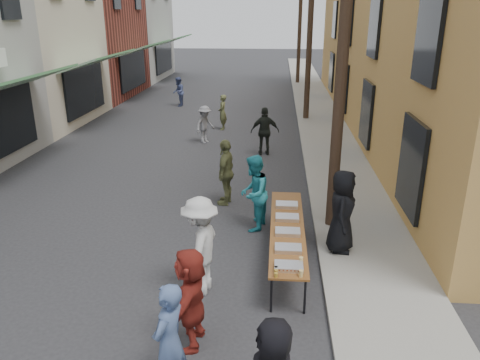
% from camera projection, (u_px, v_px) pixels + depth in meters
% --- Properties ---
extents(ground, '(120.00, 120.00, 0.00)m').
position_uv_depth(ground, '(119.00, 287.00, 8.95)').
color(ground, '#28282B').
rests_on(ground, ground).
extents(sidewalk, '(2.20, 60.00, 0.10)m').
position_uv_depth(sidewalk, '(320.00, 119.00, 22.60)').
color(sidewalk, gray).
rests_on(sidewalk, ground).
extents(storefront_row, '(8.00, 37.00, 9.00)m').
position_uv_depth(storefront_row, '(9.00, 30.00, 22.33)').
color(storefront_row, maroon).
rests_on(storefront_row, ground).
extents(building_ochre, '(10.00, 28.00, 10.00)m').
position_uv_depth(building_ochre, '(476.00, 10.00, 19.51)').
color(building_ochre, '#C18F44').
rests_on(building_ochre, ground).
extents(utility_pole_near, '(0.26, 0.26, 9.00)m').
position_uv_depth(utility_pole_near, '(344.00, 35.00, 9.89)').
color(utility_pole_near, '#2D2116').
rests_on(utility_pole_near, ground).
extents(utility_pole_mid, '(0.26, 0.26, 9.00)m').
position_uv_depth(utility_pole_mid, '(310.00, 22.00, 21.14)').
color(utility_pole_mid, '#2D2116').
rests_on(utility_pole_mid, ground).
extents(utility_pole_far, '(0.26, 0.26, 9.00)m').
position_uv_depth(utility_pole_far, '(300.00, 18.00, 32.38)').
color(utility_pole_far, '#2D2116').
rests_on(utility_pole_far, ground).
extents(serving_table, '(0.70, 4.00, 0.75)m').
position_uv_depth(serving_table, '(287.00, 229.00, 9.71)').
color(serving_table, brown).
rests_on(serving_table, ground).
extents(catering_tray_sausage, '(0.50, 0.33, 0.08)m').
position_uv_depth(catering_tray_sausage, '(289.00, 266.00, 8.14)').
color(catering_tray_sausage, maroon).
rests_on(catering_tray_sausage, serving_table).
extents(catering_tray_foil_b, '(0.50, 0.33, 0.08)m').
position_uv_depth(catering_tray_foil_b, '(288.00, 249.00, 8.75)').
color(catering_tray_foil_b, '#B2B2B7').
rests_on(catering_tray_foil_b, serving_table).
extents(catering_tray_buns, '(0.50, 0.33, 0.08)m').
position_uv_depth(catering_tray_buns, '(288.00, 232.00, 9.40)').
color(catering_tray_buns, tan).
rests_on(catering_tray_buns, serving_table).
extents(catering_tray_foil_d, '(0.50, 0.33, 0.08)m').
position_uv_depth(catering_tray_foil_d, '(287.00, 218.00, 10.06)').
color(catering_tray_foil_d, '#B2B2B7').
rests_on(catering_tray_foil_d, serving_table).
extents(catering_tray_buns_end, '(0.50, 0.33, 0.08)m').
position_uv_depth(catering_tray_buns_end, '(287.00, 205.00, 10.72)').
color(catering_tray_buns_end, tan).
rests_on(catering_tray_buns_end, serving_table).
extents(condiment_jar_a, '(0.07, 0.07, 0.08)m').
position_uv_depth(condiment_jar_a, '(276.00, 275.00, 7.87)').
color(condiment_jar_a, '#A57F26').
rests_on(condiment_jar_a, serving_table).
extents(condiment_jar_b, '(0.07, 0.07, 0.08)m').
position_uv_depth(condiment_jar_b, '(276.00, 272.00, 7.97)').
color(condiment_jar_b, '#A57F26').
rests_on(condiment_jar_b, serving_table).
extents(condiment_jar_c, '(0.07, 0.07, 0.08)m').
position_uv_depth(condiment_jar_c, '(276.00, 269.00, 8.06)').
color(condiment_jar_c, '#A57F26').
rests_on(condiment_jar_c, serving_table).
extents(cup_stack, '(0.08, 0.08, 0.12)m').
position_uv_depth(cup_stack, '(301.00, 273.00, 7.88)').
color(cup_stack, tan).
rests_on(cup_stack, serving_table).
extents(guest_front_b, '(0.59, 0.73, 1.73)m').
position_uv_depth(guest_front_b, '(169.00, 342.00, 6.16)').
color(guest_front_b, '#465C88').
rests_on(guest_front_b, ground).
extents(guest_front_c, '(0.86, 1.02, 1.84)m').
position_uv_depth(guest_front_c, '(254.00, 193.00, 11.05)').
color(guest_front_c, teal).
rests_on(guest_front_c, ground).
extents(guest_front_d, '(0.92, 1.33, 1.89)m').
position_uv_depth(guest_front_d, '(200.00, 246.00, 8.52)').
color(guest_front_d, beige).
rests_on(guest_front_d, ground).
extents(guest_front_e, '(0.62, 1.12, 1.81)m').
position_uv_depth(guest_front_e, '(226.00, 172.00, 12.55)').
color(guest_front_e, '#5F643A').
rests_on(guest_front_e, ground).
extents(guest_queue_back, '(0.62, 1.58, 1.67)m').
position_uv_depth(guest_queue_back, '(190.00, 298.00, 7.17)').
color(guest_queue_back, maroon).
rests_on(guest_queue_back, ground).
extents(server, '(0.73, 0.98, 1.81)m').
position_uv_depth(server, '(342.00, 211.00, 9.85)').
color(server, black).
rests_on(server, sidewalk).
extents(passerby_left, '(0.98, 1.10, 1.48)m').
position_uv_depth(passerby_left, '(205.00, 124.00, 18.53)').
color(passerby_left, slate).
rests_on(passerby_left, ground).
extents(passerby_mid, '(1.07, 0.54, 1.75)m').
position_uv_depth(passerby_mid, '(265.00, 131.00, 16.91)').
color(passerby_mid, black).
rests_on(passerby_mid, ground).
extents(passerby_right, '(0.41, 0.59, 1.54)m').
position_uv_depth(passerby_right, '(223.00, 112.00, 20.58)').
color(passerby_right, brown).
rests_on(passerby_right, ground).
extents(passerby_far, '(0.68, 0.83, 1.58)m').
position_uv_depth(passerby_far, '(178.00, 92.00, 25.69)').
color(passerby_far, '#445185').
rests_on(passerby_far, ground).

